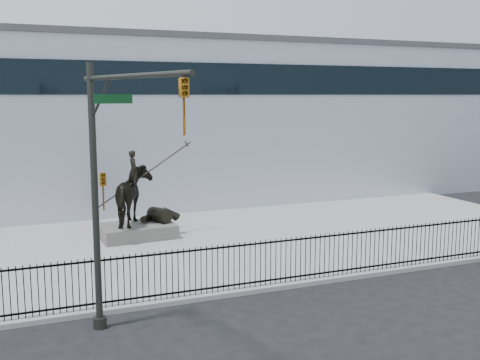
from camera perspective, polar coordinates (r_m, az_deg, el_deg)
name	(u,v)px	position (r m, az deg, el deg)	size (l,w,h in m)	color
ground	(330,296)	(18.06, 9.12, -11.53)	(120.00, 120.00, 0.00)	black
plaza	(245,240)	(24.01, 0.46, -6.11)	(30.00, 12.00, 0.15)	#959593
building	(166,122)	(35.63, -7.55, 5.85)	(44.00, 14.00, 9.00)	silver
picket_fence	(311,257)	(18.80, 7.21, -7.77)	(22.10, 0.10, 1.50)	black
statue_plinth	(137,231)	(24.47, -10.40, -5.10)	(3.07, 2.11, 0.58)	#5E5B56
equestrian_statue	(138,196)	(24.18, -10.36, -1.65)	(3.93, 2.55, 3.34)	black
traffic_signal_left	(109,184)	(14.17, -13.15, -0.36)	(1.52, 4.84, 7.00)	#282A24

